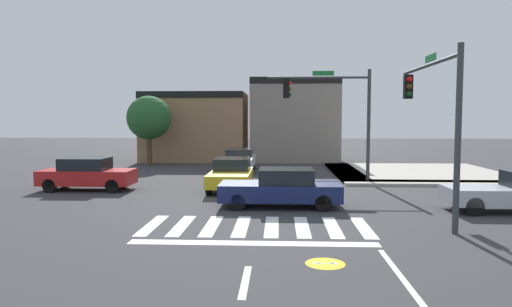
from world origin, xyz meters
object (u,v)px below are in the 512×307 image
(traffic_signal_northeast, at_px, (332,104))
(roadside_tree, at_px, (149,118))
(car_white, at_px, (239,160))
(traffic_signal_southeast, at_px, (432,102))
(car_yellow, at_px, (231,174))
(car_red, at_px, (87,174))
(car_navy, at_px, (282,188))

(traffic_signal_northeast, distance_m, roadside_tree, 14.57)
(car_white, bearing_deg, traffic_signal_southeast, 30.06)
(car_yellow, xyz_separation_m, car_white, (-0.26, 7.47, 0.00))
(traffic_signal_southeast, bearing_deg, car_yellow, 52.03)
(car_red, bearing_deg, traffic_signal_southeast, -20.42)
(car_navy, bearing_deg, roadside_tree, -58.55)
(car_red, bearing_deg, car_white, 50.97)
(traffic_signal_northeast, xyz_separation_m, car_yellow, (-4.99, -2.58, -3.35))
(car_navy, bearing_deg, traffic_signal_southeast, 163.32)
(traffic_signal_northeast, relative_size, traffic_signal_southeast, 0.97)
(car_red, distance_m, car_white, 10.28)
(traffic_signal_southeast, xyz_separation_m, roadside_tree, (-14.35, 16.71, -0.56))
(traffic_signal_southeast, bearing_deg, traffic_signal_northeast, 16.19)
(car_yellow, bearing_deg, roadside_tree, -147.58)
(traffic_signal_northeast, height_order, car_red, traffic_signal_northeast)
(car_navy, height_order, roadside_tree, roadside_tree)
(car_yellow, distance_m, car_white, 7.47)
(traffic_signal_southeast, distance_m, car_yellow, 9.93)
(car_red, height_order, car_navy, car_red)
(car_navy, distance_m, roadside_tree, 18.01)
(car_white, bearing_deg, car_navy, 12.55)
(traffic_signal_southeast, bearing_deg, car_navy, 73.32)
(traffic_signal_southeast, distance_m, car_red, 15.42)
(traffic_signal_northeast, xyz_separation_m, roadside_tree, (-11.92, 8.35, -0.71))
(roadside_tree, bearing_deg, traffic_signal_southeast, -49.34)
(traffic_signal_southeast, distance_m, car_navy, 6.18)
(car_yellow, distance_m, roadside_tree, 13.21)
(traffic_signal_southeast, xyz_separation_m, car_yellow, (-7.41, 5.79, -3.20))
(car_navy, xyz_separation_m, car_white, (-2.61, 11.74, 0.01))
(car_red, bearing_deg, traffic_signal_northeast, 14.79)
(car_red, bearing_deg, car_navy, -22.43)
(traffic_signal_southeast, bearing_deg, roadside_tree, 40.66)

